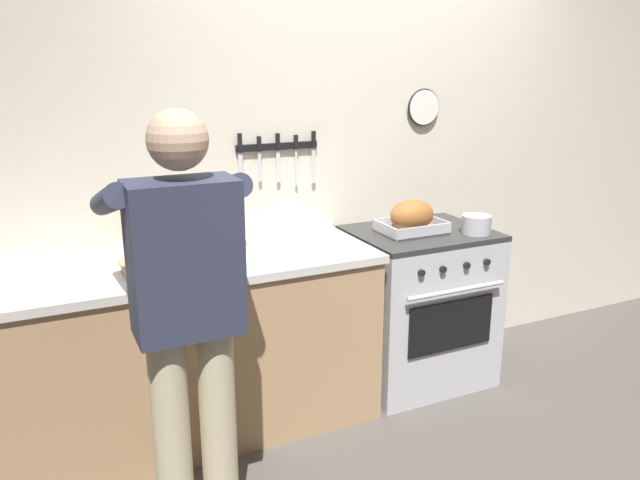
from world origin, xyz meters
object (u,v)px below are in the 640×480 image
(person_cook, at_px, (186,306))
(bottle_olive_oil, at_px, (143,231))
(cutting_board, at_px, (162,264))
(bottle_hot_sauce, at_px, (154,248))
(saucepan, at_px, (476,224))
(stove, at_px, (418,306))
(roasting_pan, at_px, (412,218))
(bottle_wine_red, at_px, (237,223))

(person_cook, distance_m, bottle_olive_oil, 0.89)
(cutting_board, relative_size, bottle_hot_sauce, 1.91)
(person_cook, distance_m, saucepan, 1.80)
(stove, height_order, roasting_pan, roasting_pan)
(bottle_olive_oil, bearing_deg, cutting_board, -79.65)
(stove, xyz_separation_m, bottle_hot_sauce, (-1.46, 0.04, 0.53))
(roasting_pan, xyz_separation_m, cutting_board, (-1.37, -0.00, -0.07))
(cutting_board, distance_m, bottle_hot_sauce, 0.09)
(saucepan, height_order, bottle_hot_sauce, bottle_hot_sauce)
(roasting_pan, bearing_deg, cutting_board, -179.94)
(bottle_olive_oil, bearing_deg, person_cook, -90.51)
(person_cook, distance_m, roasting_pan, 1.56)
(roasting_pan, bearing_deg, bottle_wine_red, 174.08)
(bottle_wine_red, bearing_deg, bottle_olive_oil, 164.98)
(roasting_pan, relative_size, saucepan, 2.20)
(stove, xyz_separation_m, roasting_pan, (-0.07, -0.01, 0.53))
(person_cook, height_order, saucepan, person_cook)
(saucepan, height_order, bottle_olive_oil, bottle_olive_oil)
(cutting_board, height_order, bottle_wine_red, bottle_wine_red)
(person_cook, bearing_deg, cutting_board, -0.19)
(bottle_olive_oil, bearing_deg, roasting_pan, -8.81)
(person_cook, relative_size, bottle_olive_oil, 5.90)
(cutting_board, bearing_deg, bottle_wine_red, 14.35)
(stove, relative_size, cutting_board, 2.50)
(bottle_hot_sauce, bearing_deg, roasting_pan, -2.09)
(bottle_hot_sauce, bearing_deg, bottle_wine_red, 6.71)
(bottle_hot_sauce, bearing_deg, person_cook, -91.83)
(bottle_olive_oil, xyz_separation_m, bottle_wine_red, (0.44, -0.12, 0.02))
(stove, bearing_deg, bottle_olive_oil, 172.01)
(stove, relative_size, person_cook, 0.54)
(saucepan, height_order, bottle_wine_red, bottle_wine_red)
(bottle_wine_red, bearing_deg, cutting_board, -165.65)
(stove, relative_size, bottle_hot_sauce, 4.79)
(person_cook, relative_size, roasting_pan, 4.72)
(bottle_olive_oil, bearing_deg, bottle_wine_red, -15.02)
(roasting_pan, bearing_deg, saucepan, -26.96)
(saucepan, bearing_deg, bottle_hot_sauce, 172.95)
(stove, relative_size, bottle_wine_red, 2.73)
(person_cook, distance_m, bottle_hot_sauce, 0.72)
(roasting_pan, xyz_separation_m, saucepan, (0.32, -0.16, -0.03))
(bottle_olive_oil, distance_m, bottle_hot_sauce, 0.17)
(bottle_olive_oil, relative_size, bottle_hot_sauce, 1.50)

